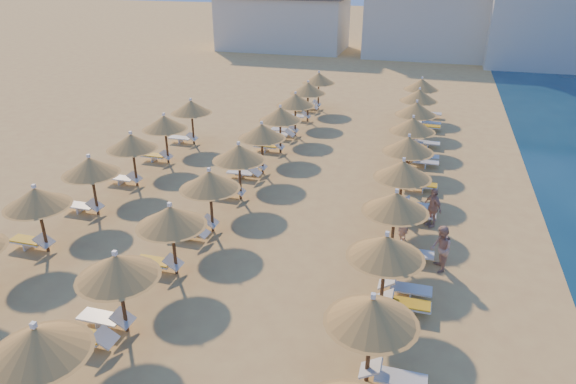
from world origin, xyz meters
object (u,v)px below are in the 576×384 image
(beachgoer_a, at_px, (403,221))
(beachgoer_b, at_px, (441,249))
(parasol_row_west, at_px, (225,167))
(parasol_row_east, at_px, (400,186))
(beachgoer_c, at_px, (433,207))

(beachgoer_a, relative_size, beachgoer_b, 1.01)
(parasol_row_west, relative_size, beachgoer_b, 21.56)
(parasol_row_east, xyz_separation_m, beachgoer_c, (1.38, 1.38, -1.41))
(beachgoer_c, bearing_deg, beachgoer_a, -72.41)
(parasol_row_east, height_order, beachgoer_a, parasol_row_east)
(beachgoer_a, bearing_deg, beachgoer_b, 62.09)
(parasol_row_west, height_order, beachgoer_a, parasol_row_west)
(beachgoer_b, height_order, beachgoer_c, beachgoer_b)
(parasol_row_west, relative_size, beachgoer_c, 21.98)
(parasol_row_west, distance_m, beachgoer_c, 8.98)
(parasol_row_west, xyz_separation_m, beachgoer_b, (9.14, -2.06, -1.39))
(parasol_row_east, bearing_deg, parasol_row_west, 180.00)
(parasol_row_east, distance_m, beachgoer_a, 1.44)
(parasol_row_west, bearing_deg, beachgoer_c, 8.92)
(beachgoer_a, bearing_deg, parasol_row_west, -70.23)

